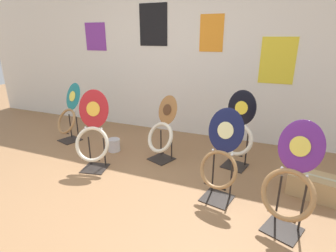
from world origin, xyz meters
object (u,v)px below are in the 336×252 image
at_px(toilet_seat_display_navy_moon, 221,159).
at_px(toilet_seat_display_crimson_swirl, 93,134).
at_px(toilet_seat_display_teal_sax, 69,115).
at_px(toilet_seat_display_woodgrain, 162,134).
at_px(toilet_seat_display_purple_note, 291,182).
at_px(toilet_seat_display_jazz_black, 238,131).
at_px(paint_can, 114,145).
at_px(storage_box, 313,185).

height_order(toilet_seat_display_navy_moon, toilet_seat_display_crimson_swirl, toilet_seat_display_crimson_swirl).
bearing_deg(toilet_seat_display_teal_sax, toilet_seat_display_woodgrain, -3.00).
bearing_deg(toilet_seat_display_navy_moon, toilet_seat_display_woodgrain, 146.31).
distance_m(toilet_seat_display_purple_note, toilet_seat_display_jazz_black, 1.15).
relative_size(toilet_seat_display_navy_moon, paint_can, 5.02).
distance_m(toilet_seat_display_teal_sax, paint_can, 0.91).
bearing_deg(toilet_seat_display_jazz_black, storage_box, -22.75).
bearing_deg(toilet_seat_display_woodgrain, toilet_seat_display_navy_moon, -33.69).
bearing_deg(storage_box, toilet_seat_display_teal_sax, 175.62).
bearing_deg(toilet_seat_display_woodgrain, toilet_seat_display_teal_sax, 177.00).
height_order(toilet_seat_display_purple_note, paint_can, toilet_seat_display_purple_note).
distance_m(toilet_seat_display_jazz_black, toilet_seat_display_crimson_swirl, 1.74).
bearing_deg(toilet_seat_display_teal_sax, paint_can, -6.68).
relative_size(paint_can, storage_box, 0.35).
bearing_deg(toilet_seat_display_purple_note, toilet_seat_display_jazz_black, 119.05).
relative_size(toilet_seat_display_navy_moon, toilet_seat_display_crimson_swirl, 0.95).
height_order(toilet_seat_display_teal_sax, toilet_seat_display_woodgrain, toilet_seat_display_teal_sax).
distance_m(toilet_seat_display_navy_moon, storage_box, 1.02).
relative_size(toilet_seat_display_crimson_swirl, paint_can, 5.28).
relative_size(toilet_seat_display_teal_sax, toilet_seat_display_navy_moon, 0.96).
relative_size(toilet_seat_display_woodgrain, toilet_seat_display_crimson_swirl, 0.87).
bearing_deg(storage_box, paint_can, 176.41).
xyz_separation_m(toilet_seat_display_jazz_black, paint_can, (-1.66, -0.19, -0.37)).
xyz_separation_m(toilet_seat_display_teal_sax, toilet_seat_display_navy_moon, (2.46, -0.67, 0.02)).
bearing_deg(toilet_seat_display_woodgrain, toilet_seat_display_crimson_swirl, -140.93).
distance_m(toilet_seat_display_teal_sax, toilet_seat_display_woodgrain, 1.59).
xyz_separation_m(toilet_seat_display_purple_note, toilet_seat_display_navy_moon, (-0.61, 0.24, -0.03)).
bearing_deg(toilet_seat_display_jazz_black, toilet_seat_display_crimson_swirl, -155.87).
relative_size(toilet_seat_display_crimson_swirl, storage_box, 1.86).
bearing_deg(toilet_seat_display_woodgrain, toilet_seat_display_jazz_black, 10.70).
xyz_separation_m(toilet_seat_display_jazz_black, toilet_seat_display_crimson_swirl, (-1.58, -0.71, -0.02)).
bearing_deg(toilet_seat_display_navy_moon, toilet_seat_display_teal_sax, 164.83).
height_order(toilet_seat_display_teal_sax, storage_box, toilet_seat_display_teal_sax).
xyz_separation_m(toilet_seat_display_woodgrain, toilet_seat_display_jazz_black, (0.93, 0.17, 0.10)).
height_order(toilet_seat_display_woodgrain, paint_can, toilet_seat_display_woodgrain).
distance_m(toilet_seat_display_purple_note, storage_box, 0.79).
distance_m(toilet_seat_display_purple_note, paint_can, 2.39).
distance_m(toilet_seat_display_purple_note, toilet_seat_display_navy_moon, 0.65).
bearing_deg(toilet_seat_display_navy_moon, storage_box, 25.07).
xyz_separation_m(toilet_seat_display_teal_sax, toilet_seat_display_crimson_swirl, (0.93, -0.62, 0.04)).
height_order(toilet_seat_display_navy_moon, paint_can, toilet_seat_display_navy_moon).
bearing_deg(toilet_seat_display_purple_note, paint_can, 159.91).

